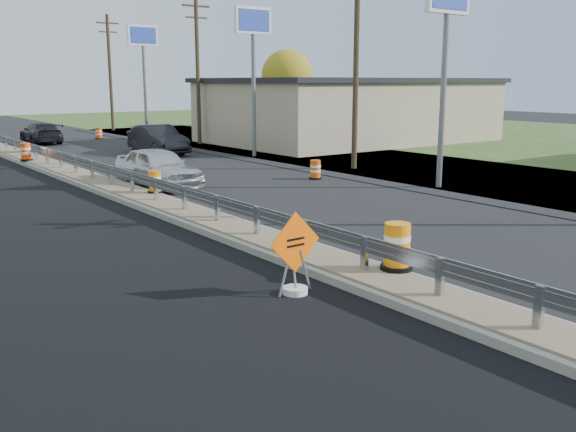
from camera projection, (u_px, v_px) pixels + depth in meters
ground at (257, 242)px, 16.51m from camera, size 140.00×140.00×0.00m
grass_verge_far at (554, 145)px, 41.82m from camera, size 40.00×120.00×0.03m
median at (132, 195)px, 22.79m from camera, size 1.60×55.00×0.23m
guardrail at (120, 174)px, 23.45m from camera, size 0.10×46.15×0.72m
retail_building_near at (349, 110)px, 44.01m from camera, size 18.50×12.50×4.27m
pylon_sign_south at (447, 14)px, 23.65m from camera, size 2.20×0.30×7.90m
pylon_sign_mid at (253, 35)px, 33.88m from camera, size 2.20×0.30×7.90m
pylon_sign_north at (143, 46)px, 44.90m from camera, size 2.20×0.30×7.90m
utility_pole_smid at (356, 62)px, 29.27m from camera, size 1.90×0.26×9.40m
utility_pole_nmid at (198, 67)px, 41.07m from camera, size 1.90×0.26×9.40m
utility_pole_north at (110, 70)px, 52.88m from camera, size 1.90×0.26×9.40m
tree_far_yellow at (287, 76)px, 57.46m from camera, size 4.62×4.62×6.86m
caution_sign at (295, 274)px, 12.40m from camera, size 1.19×0.50×1.64m
barrel_median_near at (397, 247)px, 13.24m from camera, size 0.67×0.67×0.98m
barrel_median_mid at (155, 182)px, 22.42m from camera, size 0.53×0.53×0.78m
barrel_median_far at (26, 152)px, 31.54m from camera, size 0.59×0.59×0.86m
barrel_shoulder_near at (315, 170)px, 27.09m from camera, size 0.55×0.55×0.81m
barrel_shoulder_far at (99, 133)px, 45.91m from camera, size 0.56×0.56×0.82m
car_silver at (158, 167)px, 25.00m from camera, size 2.17×4.67×1.55m
car_dark_mid at (158, 139)px, 36.43m from camera, size 1.79×5.00×1.64m
car_dark_far at (41, 133)px, 42.69m from camera, size 2.11×4.85×1.39m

